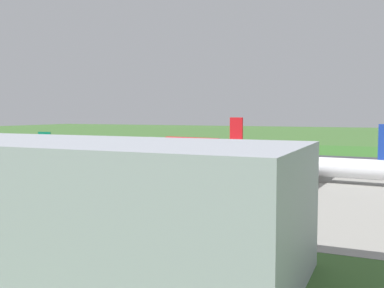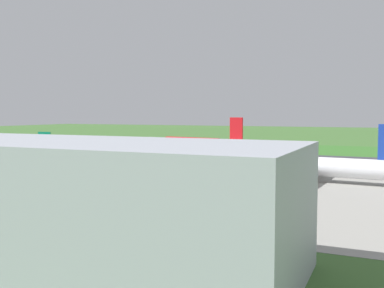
{
  "view_description": "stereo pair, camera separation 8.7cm",
  "coord_description": "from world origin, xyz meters",
  "px_view_note": "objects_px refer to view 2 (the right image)",
  "views": [
    {
      "loc": [
        -74.81,
        169.23,
        17.57
      ],
      "look_at": [
        1.01,
        0.0,
        4.5
      ],
      "focal_mm": 41.39,
      "sensor_mm": 36.0,
      "label": 1
    },
    {
      "loc": [
        -74.89,
        169.19,
        17.57
      ],
      "look_at": [
        1.01,
        0.0,
        4.5
      ],
      "focal_mm": 41.39,
      "sensor_mm": 36.0,
      "label": 2
    }
  ],
  "objects_px": {
    "service_truck_fuel": "(14,150)",
    "airliner_parked_mid": "(90,162)",
    "airliner_main": "(193,144)",
    "service_car_ops": "(44,154)",
    "traffic_cone_orange": "(243,149)",
    "airliner_parked_near": "(306,165)",
    "no_stopping_sign": "(255,146)",
    "service_car_followme": "(141,159)"
  },
  "relations": [
    {
      "from": "airliner_parked_mid",
      "to": "service_truck_fuel",
      "type": "distance_m",
      "value": 80.45
    },
    {
      "from": "traffic_cone_orange",
      "to": "airliner_parked_near",
      "type": "bearing_deg",
      "value": 116.81
    },
    {
      "from": "airliner_parked_near",
      "to": "airliner_parked_mid",
      "type": "relative_size",
      "value": 1.25
    },
    {
      "from": "airliner_main",
      "to": "airliner_parked_near",
      "type": "relative_size",
      "value": 1.05
    },
    {
      "from": "service_car_followme",
      "to": "service_car_ops",
      "type": "height_order",
      "value": "same"
    },
    {
      "from": "airliner_main",
      "to": "service_truck_fuel",
      "type": "xyz_separation_m",
      "value": [
        73.9,
        25.49,
        -2.95
      ]
    },
    {
      "from": "airliner_parked_mid",
      "to": "service_truck_fuel",
      "type": "relative_size",
      "value": 6.79
    },
    {
      "from": "service_car_ops",
      "to": "traffic_cone_orange",
      "type": "relative_size",
      "value": 7.99
    },
    {
      "from": "service_car_followme",
      "to": "traffic_cone_orange",
      "type": "distance_m",
      "value": 67.5
    },
    {
      "from": "traffic_cone_orange",
      "to": "service_car_ops",
      "type": "bearing_deg",
      "value": 46.04
    },
    {
      "from": "service_truck_fuel",
      "to": "airliner_parked_mid",
      "type": "bearing_deg",
      "value": 150.82
    },
    {
      "from": "airliner_main",
      "to": "traffic_cone_orange",
      "type": "bearing_deg",
      "value": -107.2
    },
    {
      "from": "service_truck_fuel",
      "to": "traffic_cone_orange",
      "type": "relative_size",
      "value": 10.91
    },
    {
      "from": "service_truck_fuel",
      "to": "service_car_ops",
      "type": "bearing_deg",
      "value": 166.74
    },
    {
      "from": "service_truck_fuel",
      "to": "airliner_parked_near",
      "type": "bearing_deg",
      "value": 167.6
    },
    {
      "from": "service_car_ops",
      "to": "traffic_cone_orange",
      "type": "height_order",
      "value": "service_car_ops"
    },
    {
      "from": "service_car_followme",
      "to": "airliner_main",
      "type": "bearing_deg",
      "value": -104.68
    },
    {
      "from": "service_car_ops",
      "to": "traffic_cone_orange",
      "type": "xyz_separation_m",
      "value": [
        -63.42,
        -65.76,
        -0.57
      ]
    },
    {
      "from": "airliner_main",
      "to": "no_stopping_sign",
      "type": "relative_size",
      "value": 20.53
    },
    {
      "from": "airliner_main",
      "to": "airliner_parked_mid",
      "type": "height_order",
      "value": "airliner_main"
    },
    {
      "from": "airliner_main",
      "to": "service_car_ops",
      "type": "relative_size",
      "value": 12.27
    },
    {
      "from": "airliner_main",
      "to": "airliner_parked_near",
      "type": "bearing_deg",
      "value": 136.03
    },
    {
      "from": "airliner_parked_mid",
      "to": "service_car_followme",
      "type": "relative_size",
      "value": 8.92
    },
    {
      "from": "airliner_main",
      "to": "service_car_ops",
      "type": "height_order",
      "value": "airliner_main"
    },
    {
      "from": "airliner_parked_mid",
      "to": "traffic_cone_orange",
      "type": "xyz_separation_m",
      "value": [
        -14.59,
        -99.93,
        -2.97
      ]
    },
    {
      "from": "airliner_parked_near",
      "to": "no_stopping_sign",
      "type": "relative_size",
      "value": 19.46
    },
    {
      "from": "service_car_followme",
      "to": "service_car_ops",
      "type": "bearing_deg",
      "value": 1.14
    },
    {
      "from": "airliner_parked_near",
      "to": "no_stopping_sign",
      "type": "height_order",
      "value": "airliner_parked_near"
    },
    {
      "from": "airliner_parked_mid",
      "to": "no_stopping_sign",
      "type": "xyz_separation_m",
      "value": [
        -19.5,
        -104.14,
        -1.69
      ]
    },
    {
      "from": "airliner_parked_mid",
      "to": "no_stopping_sign",
      "type": "distance_m",
      "value": 105.97
    },
    {
      "from": "service_car_followme",
      "to": "no_stopping_sign",
      "type": "distance_m",
      "value": 73.0
    },
    {
      "from": "airliner_main",
      "to": "no_stopping_sign",
      "type": "bearing_deg",
      "value": -111.86
    },
    {
      "from": "service_truck_fuel",
      "to": "service_car_ops",
      "type": "distance_m",
      "value": 21.98
    },
    {
      "from": "airliner_main",
      "to": "no_stopping_sign",
      "type": "height_order",
      "value": "airliner_main"
    },
    {
      "from": "service_car_followme",
      "to": "traffic_cone_orange",
      "type": "bearing_deg",
      "value": -106.06
    },
    {
      "from": "airliner_parked_near",
      "to": "airliner_main",
      "type": "bearing_deg",
      "value": -43.97
    },
    {
      "from": "service_truck_fuel",
      "to": "no_stopping_sign",
      "type": "relative_size",
      "value": 2.28
    },
    {
      "from": "airliner_parked_near",
      "to": "airliner_parked_mid",
      "type": "xyz_separation_m",
      "value": [
        59.71,
        10.65,
        -0.83
      ]
    },
    {
      "from": "service_car_ops",
      "to": "airliner_parked_mid",
      "type": "bearing_deg",
      "value": 145.02
    },
    {
      "from": "service_truck_fuel",
      "to": "no_stopping_sign",
      "type": "distance_m",
      "value": 110.76
    },
    {
      "from": "traffic_cone_orange",
      "to": "service_truck_fuel",
      "type": "bearing_deg",
      "value": 35.6
    },
    {
      "from": "airliner_parked_mid",
      "to": "no_stopping_sign",
      "type": "relative_size",
      "value": 15.51
    }
  ]
}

